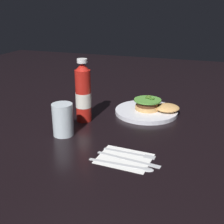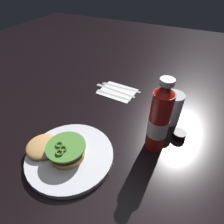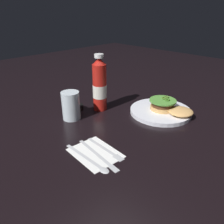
# 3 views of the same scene
# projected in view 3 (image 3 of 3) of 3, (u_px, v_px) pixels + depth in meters

# --- Properties ---
(ground_plane) EXTENTS (3.00, 3.00, 0.00)m
(ground_plane) POSITION_uv_depth(u_px,v_px,m) (119.00, 113.00, 1.03)
(ground_plane) COLOR black
(dinner_plate) EXTENTS (0.28, 0.28, 0.02)m
(dinner_plate) POSITION_uv_depth(u_px,v_px,m) (160.00, 111.00, 1.03)
(dinner_plate) COLOR white
(dinner_plate) RESTS_ON ground_plane
(burger_sandwich) EXTENTS (0.20, 0.13, 0.05)m
(burger_sandwich) POSITION_uv_depth(u_px,v_px,m) (169.00, 107.00, 1.01)
(burger_sandwich) COLOR tan
(burger_sandwich) RESTS_ON dinner_plate
(ketchup_bottle) EXTENTS (0.06, 0.06, 0.26)m
(ketchup_bottle) POSITION_uv_depth(u_px,v_px,m) (100.00, 86.00, 1.03)
(ketchup_bottle) COLOR red
(ketchup_bottle) RESTS_ON ground_plane
(water_glass) EXTENTS (0.08, 0.08, 0.12)m
(water_glass) POSITION_uv_depth(u_px,v_px,m) (71.00, 106.00, 0.96)
(water_glass) COLOR silver
(water_glass) RESTS_ON ground_plane
(condiment_cup) EXTENTS (0.05, 0.05, 0.03)m
(condiment_cup) POSITION_uv_depth(u_px,v_px,m) (78.00, 107.00, 1.06)
(condiment_cup) COLOR black
(condiment_cup) RESTS_ON ground_plane
(napkin) EXTENTS (0.17, 0.14, 0.00)m
(napkin) POSITION_uv_depth(u_px,v_px,m) (95.00, 153.00, 0.75)
(napkin) COLOR white
(napkin) RESTS_ON ground_plane
(spoon_utensil) EXTENTS (0.20, 0.03, 0.00)m
(spoon_utensil) POSITION_uv_depth(u_px,v_px,m) (92.00, 161.00, 0.71)
(spoon_utensil) COLOR silver
(spoon_utensil) RESTS_ON napkin
(butter_knife) EXTENTS (0.21, 0.04, 0.00)m
(butter_knife) POSITION_uv_depth(u_px,v_px,m) (100.00, 156.00, 0.73)
(butter_knife) COLOR silver
(butter_knife) RESTS_ON napkin
(fork_utensil) EXTENTS (0.18, 0.02, 0.00)m
(fork_utensil) POSITION_uv_depth(u_px,v_px,m) (108.00, 150.00, 0.76)
(fork_utensil) COLOR silver
(fork_utensil) RESTS_ON napkin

